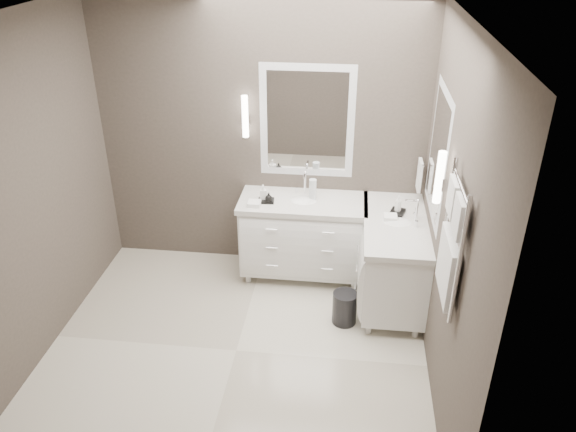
# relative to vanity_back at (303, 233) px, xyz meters

# --- Properties ---
(floor) EXTENTS (3.20, 3.00, 0.01)m
(floor) POSITION_rel_vanity_back_xyz_m (-0.45, -1.23, -0.49)
(floor) COLOR beige
(floor) RESTS_ON ground
(ceiling) EXTENTS (3.20, 3.00, 0.01)m
(ceiling) POSITION_rel_vanity_back_xyz_m (-0.45, -1.23, 2.22)
(ceiling) COLOR white
(ceiling) RESTS_ON wall_back
(wall_back) EXTENTS (3.20, 0.01, 2.70)m
(wall_back) POSITION_rel_vanity_back_xyz_m (-0.45, 0.28, 0.86)
(wall_back) COLOR #473F39
(wall_back) RESTS_ON floor
(wall_front) EXTENTS (3.20, 0.01, 2.70)m
(wall_front) POSITION_rel_vanity_back_xyz_m (-0.45, -2.73, 0.86)
(wall_front) COLOR #473F39
(wall_front) RESTS_ON floor
(wall_left) EXTENTS (0.01, 3.00, 2.70)m
(wall_left) POSITION_rel_vanity_back_xyz_m (-2.06, -1.23, 0.86)
(wall_left) COLOR #473F39
(wall_left) RESTS_ON floor
(wall_right) EXTENTS (0.01, 3.00, 2.70)m
(wall_right) POSITION_rel_vanity_back_xyz_m (1.15, -1.23, 0.86)
(wall_right) COLOR #473F39
(wall_right) RESTS_ON floor
(vanity_back) EXTENTS (1.24, 0.59, 0.97)m
(vanity_back) POSITION_rel_vanity_back_xyz_m (0.00, 0.00, 0.00)
(vanity_back) COLOR white
(vanity_back) RESTS_ON floor
(vanity_right) EXTENTS (0.59, 1.24, 0.97)m
(vanity_right) POSITION_rel_vanity_back_xyz_m (0.88, -0.33, 0.00)
(vanity_right) COLOR white
(vanity_right) RESTS_ON floor
(mirror_back) EXTENTS (0.90, 0.02, 1.10)m
(mirror_back) POSITION_rel_vanity_back_xyz_m (-0.00, 0.26, 1.06)
(mirror_back) COLOR white
(mirror_back) RESTS_ON wall_back
(mirror_right) EXTENTS (0.02, 0.90, 1.10)m
(mirror_right) POSITION_rel_vanity_back_xyz_m (1.14, -0.43, 1.06)
(mirror_right) COLOR white
(mirror_right) RESTS_ON wall_right
(sconce_back) EXTENTS (0.06, 0.06, 0.40)m
(sconce_back) POSITION_rel_vanity_back_xyz_m (-0.58, 0.20, 1.11)
(sconce_back) COLOR white
(sconce_back) RESTS_ON wall_back
(sconce_right) EXTENTS (0.06, 0.06, 0.40)m
(sconce_right) POSITION_rel_vanity_back_xyz_m (1.08, -1.01, 1.11)
(sconce_right) COLOR white
(sconce_right) RESTS_ON wall_right
(towel_bar_corner) EXTENTS (0.03, 0.22, 0.30)m
(towel_bar_corner) POSITION_rel_vanity_back_xyz_m (1.09, 0.13, 0.63)
(towel_bar_corner) COLOR white
(towel_bar_corner) RESTS_ON wall_right
(towel_ladder) EXTENTS (0.06, 0.58, 0.90)m
(towel_ladder) POSITION_rel_vanity_back_xyz_m (1.10, -1.63, 0.91)
(towel_ladder) COLOR white
(towel_ladder) RESTS_ON wall_right
(waste_bin) EXTENTS (0.28, 0.28, 0.31)m
(waste_bin) POSITION_rel_vanity_back_xyz_m (0.45, -0.73, -0.33)
(waste_bin) COLOR black
(waste_bin) RESTS_ON floor
(amenity_tray_back) EXTENTS (0.16, 0.12, 0.02)m
(amenity_tray_back) POSITION_rel_vanity_back_xyz_m (-0.35, -0.07, 0.38)
(amenity_tray_back) COLOR black
(amenity_tray_back) RESTS_ON vanity_back
(amenity_tray_right) EXTENTS (0.17, 0.19, 0.02)m
(amenity_tray_right) POSITION_rel_vanity_back_xyz_m (0.89, -0.17, 0.38)
(amenity_tray_right) COLOR black
(amenity_tray_right) RESTS_ON vanity_right
(water_bottle) EXTENTS (0.07, 0.07, 0.20)m
(water_bottle) POSITION_rel_vanity_back_xyz_m (0.08, 0.04, 0.47)
(water_bottle) COLOR silver
(water_bottle) RESTS_ON vanity_back
(soap_bottle_a) EXTENTS (0.07, 0.07, 0.14)m
(soap_bottle_a) POSITION_rel_vanity_back_xyz_m (-0.38, -0.05, 0.46)
(soap_bottle_a) COLOR white
(soap_bottle_a) RESTS_ON amenity_tray_back
(soap_bottle_b) EXTENTS (0.08, 0.08, 0.09)m
(soap_bottle_b) POSITION_rel_vanity_back_xyz_m (-0.32, -0.10, 0.43)
(soap_bottle_b) COLOR black
(soap_bottle_b) RESTS_ON amenity_tray_back
(soap_bottle_c) EXTENTS (0.07, 0.07, 0.16)m
(soap_bottle_c) POSITION_rel_vanity_back_xyz_m (0.89, -0.17, 0.47)
(soap_bottle_c) COLOR white
(soap_bottle_c) RESTS_ON amenity_tray_right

